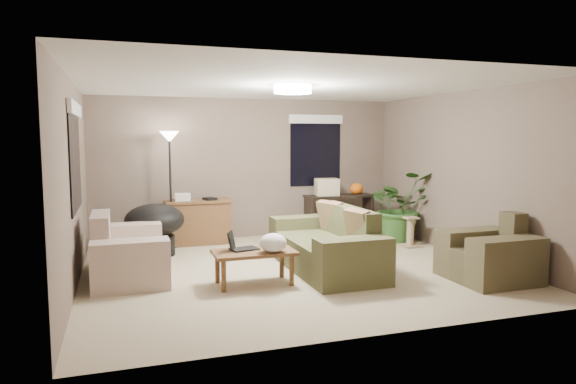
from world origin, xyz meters
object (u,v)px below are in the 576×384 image
object	(u,v)px
main_sofa	(327,248)
console_table	(339,212)
loveseat	(127,255)
papasan_chair	(155,225)
desk	(198,222)
cat_scratching_post	(410,234)
coffee_table	(254,256)
floor_lamp	(170,150)
armchair	(490,257)
houseplant	(399,214)

from	to	relation	value
main_sofa	console_table	bearing A→B (deg)	62.46
loveseat	papasan_chair	size ratio (longest dim) A/B	1.40
desk	loveseat	bearing A→B (deg)	-122.71
main_sofa	cat_scratching_post	distance (m)	2.08
coffee_table	papasan_chair	world-z (taller)	papasan_chair
coffee_table	floor_lamp	distance (m)	2.95
papasan_chair	floor_lamp	world-z (taller)	floor_lamp
coffee_table	floor_lamp	bearing A→B (deg)	106.19
main_sofa	armchair	world-z (taller)	same
desk	console_table	size ratio (longest dim) A/B	0.85
houseplant	cat_scratching_post	distance (m)	0.53
desk	floor_lamp	world-z (taller)	floor_lamp
desk	console_table	xyz separation A→B (m)	(2.62, -0.01, 0.06)
console_table	main_sofa	bearing A→B (deg)	-117.54
desk	main_sofa	bearing A→B (deg)	-57.42
console_table	coffee_table	bearing A→B (deg)	-131.03
floor_lamp	console_table	bearing A→B (deg)	1.82
armchair	cat_scratching_post	size ratio (longest dim) A/B	2.00
armchair	coffee_table	size ratio (longest dim) A/B	1.00
armchair	floor_lamp	xyz separation A→B (m)	(-3.63, 3.32, 1.30)
papasan_chair	houseplant	distance (m)	4.13
console_table	houseplant	world-z (taller)	houseplant
main_sofa	coffee_table	xyz separation A→B (m)	(-1.15, -0.42, 0.06)
floor_lamp	armchair	bearing A→B (deg)	-42.38
papasan_chair	floor_lamp	bearing A→B (deg)	61.59
armchair	houseplant	xyz separation A→B (m)	(0.19, 2.54, 0.18)
armchair	papasan_chair	size ratio (longest dim) A/B	0.88
floor_lamp	cat_scratching_post	size ratio (longest dim) A/B	3.82
armchair	papasan_chair	distance (m)	4.81
desk	houseplant	size ratio (longest dim) A/B	0.89
floor_lamp	houseplant	world-z (taller)	floor_lamp
armchair	houseplant	bearing A→B (deg)	85.81
armchair	cat_scratching_post	distance (m)	2.09
loveseat	papasan_chair	distance (m)	1.27
coffee_table	cat_scratching_post	distance (m)	3.31
floor_lamp	houseplant	size ratio (longest dim) A/B	1.55
cat_scratching_post	houseplant	bearing A→B (deg)	83.49
armchair	console_table	distance (m)	3.46
armchair	papasan_chair	world-z (taller)	armchair
desk	console_table	bearing A→B (deg)	-0.22
desk	papasan_chair	xyz separation A→B (m)	(-0.76, -0.67, 0.09)
main_sofa	console_table	size ratio (longest dim) A/B	1.69
loveseat	floor_lamp	world-z (taller)	floor_lamp
desk	floor_lamp	bearing A→B (deg)	-166.72
main_sofa	floor_lamp	xyz separation A→B (m)	(-1.90, 2.15, 1.30)
desk	cat_scratching_post	world-z (taller)	desk
houseplant	cat_scratching_post	world-z (taller)	houseplant
console_table	houseplant	xyz separation A→B (m)	(0.75, -0.88, 0.04)
coffee_table	houseplant	xyz separation A→B (m)	(3.07, 1.79, 0.12)
papasan_chair	floor_lamp	size ratio (longest dim) A/B	0.60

